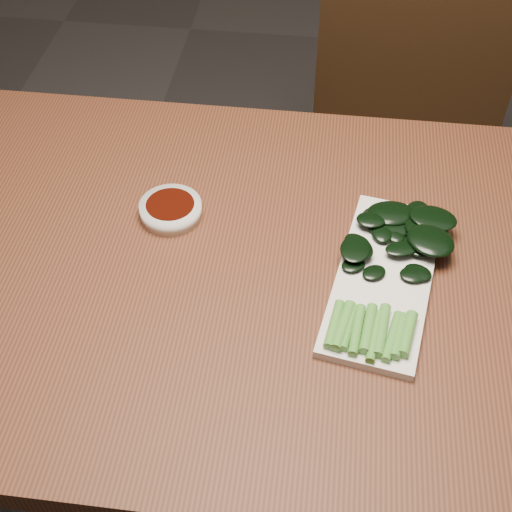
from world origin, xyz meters
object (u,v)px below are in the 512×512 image
object	(u,v)px
table	(270,296)
chair_far	(399,147)
sauce_bowl	(171,210)
gai_lan	(400,252)
serving_plate	(384,278)

from	to	relation	value
table	chair_far	size ratio (longest dim) A/B	1.57
sauce_bowl	gai_lan	xyz separation A→B (m)	(0.36, -0.06, 0.01)
table	gai_lan	distance (m)	0.22
serving_plate	gai_lan	distance (m)	0.05
table	sauce_bowl	xyz separation A→B (m)	(-0.17, 0.09, 0.08)
table	serving_plate	bearing A→B (deg)	-3.81
chair_far	serving_plate	size ratio (longest dim) A/B	2.57
table	sauce_bowl	world-z (taller)	sauce_bowl
chair_far	sauce_bowl	xyz separation A→B (m)	(-0.41, -0.57, 0.27)
table	serving_plate	distance (m)	0.19
serving_plate	gai_lan	world-z (taller)	gai_lan
serving_plate	gai_lan	size ratio (longest dim) A/B	1.08
chair_far	gai_lan	size ratio (longest dim) A/B	2.77
chair_far	sauce_bowl	bearing A→B (deg)	-118.52
chair_far	table	bearing A→B (deg)	-102.67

